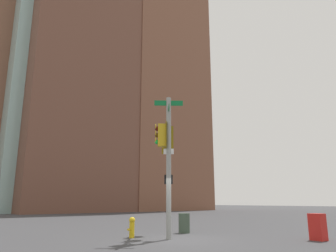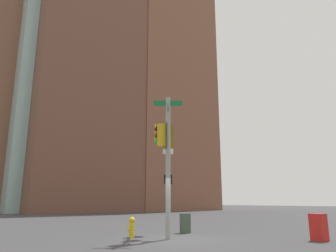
{
  "view_description": "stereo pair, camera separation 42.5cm",
  "coord_description": "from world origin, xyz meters",
  "views": [
    {
      "loc": [
        9.16,
        10.49,
        1.53
      ],
      "look_at": [
        -0.29,
        -1.02,
        5.02
      ],
      "focal_mm": 34.42,
      "sensor_mm": 36.0,
      "label": 1
    },
    {
      "loc": [
        8.83,
        10.75,
        1.53
      ],
      "look_at": [
        -0.29,
        -1.02,
        5.02
      ],
      "focal_mm": 34.42,
      "sensor_mm": 36.0,
      "label": 2
    }
  ],
  "objects": [
    {
      "name": "building_brick_midblock",
      "position": [
        -9.15,
        -45.21,
        20.0
      ],
      "size": [
        23.77,
        15.11,
        40.0
      ],
      "primitive_type": "cube",
      "color": "brown",
      "rests_on": "ground_plane"
    },
    {
      "name": "building_glass_tower",
      "position": [
        -16.09,
        -46.29,
        35.08
      ],
      "size": [
        31.32,
        23.71,
        70.17
      ],
      "primitive_type": "cube",
      "color": "#9EC6C1",
      "rests_on": "ground_plane"
    },
    {
      "name": "ground_plane",
      "position": [
        0.0,
        0.0,
        0.0
      ],
      "size": [
        200.0,
        200.0,
        0.0
      ],
      "primitive_type": "plane",
      "color": "#38383A"
    },
    {
      "name": "building_brick_farside",
      "position": [
        -27.37,
        -38.69,
        24.9
      ],
      "size": [
        16.74,
        16.02,
        49.81
      ],
      "primitive_type": "cube",
      "color": "brown",
      "rests_on": "ground_plane"
    },
    {
      "name": "newspaper_box",
      "position": [
        -4.16,
        3.82,
        0.53
      ],
      "size": [
        0.5,
        0.6,
        1.05
      ],
      "primitive_type": "cube",
      "rotation": [
        0.0,
        0.0,
        -0.1
      ],
      "color": "red",
      "rests_on": "ground_plane"
    },
    {
      "name": "signal_pole_assembly",
      "position": [
        -0.28,
        -1.1,
        4.03
      ],
      "size": [
        2.91,
        3.46,
        6.13
      ],
      "rotation": [
        0.0,
        0.0,
        4.06
      ],
      "color": "gray",
      "rests_on": "ground_plane"
    },
    {
      "name": "building_brick_nearside",
      "position": [
        -15.8,
        -40.59,
        21.42
      ],
      "size": [
        27.29,
        19.5,
        42.83
      ],
      "primitive_type": "cube",
      "color": "brown",
      "rests_on": "ground_plane"
    },
    {
      "name": "fire_hydrant",
      "position": [
        1.16,
        -1.72,
        0.47
      ],
      "size": [
        0.34,
        0.26,
        0.87
      ],
      "color": "gold",
      "rests_on": "ground_plane"
    },
    {
      "name": "litter_bin",
      "position": [
        -2.09,
        -1.94,
        0.47
      ],
      "size": [
        0.56,
        0.56,
        0.95
      ],
      "primitive_type": "cylinder",
      "color": "#384738",
      "rests_on": "ground_plane"
    }
  ]
}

